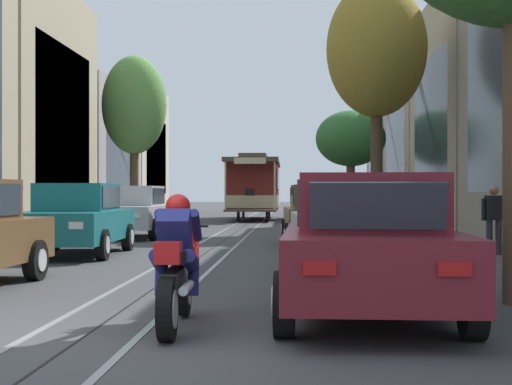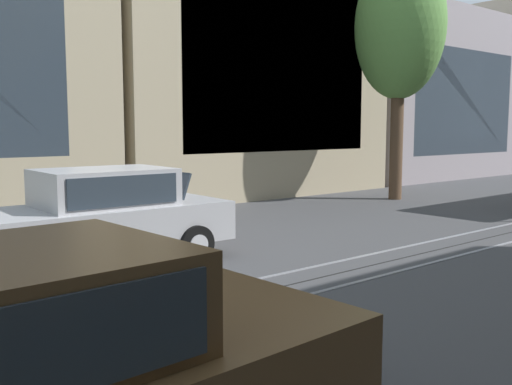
# 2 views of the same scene
# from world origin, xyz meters

# --- Properties ---
(ground_plane) EXTENTS (160.00, 160.00, 0.00)m
(ground_plane) POSITION_xyz_m (0.00, 21.27, 0.00)
(ground_plane) COLOR #424244
(building_facade_left) EXTENTS (5.58, 52.87, 10.48)m
(building_facade_left) POSITION_xyz_m (-10.02, 24.40, 4.64)
(building_facade_left) COLOR #BCAD93
(building_facade_left) RESTS_ON ground
(parked_car_silver_mid_left) EXTENTS (2.04, 4.38, 1.58)m
(parked_car_silver_mid_left) POSITION_xyz_m (-2.88, 16.26, 0.80)
(parked_car_silver_mid_left) COLOR #B7B7BC
(parked_car_silver_mid_left) RESTS_ON ground
(street_tree_kerb_left_second) EXTENTS (2.93, 2.42, 7.57)m
(street_tree_kerb_left_second) POSITION_xyz_m (-5.19, 27.22, 5.27)
(street_tree_kerb_left_second) COLOR brown
(street_tree_kerb_left_second) RESTS_ON ground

